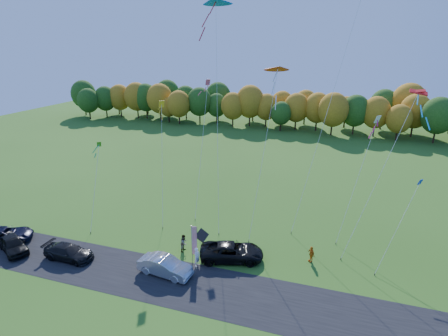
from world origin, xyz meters
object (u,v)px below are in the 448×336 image
(silver_sedan, at_px, (165,266))
(person_east, at_px, (311,254))
(black_suv, at_px, (232,252))
(feather_flag, at_px, (194,240))

(silver_sedan, xyz_separation_m, person_east, (11.94, 5.77, -0.02))
(black_suv, height_order, person_east, black_suv)
(feather_flag, bearing_deg, person_east, 18.59)
(silver_sedan, xyz_separation_m, feather_flag, (1.77, 2.35, 1.53))
(black_suv, bearing_deg, person_east, -91.12)
(silver_sedan, bearing_deg, feather_flag, -31.05)
(silver_sedan, height_order, person_east, silver_sedan)
(silver_sedan, relative_size, feather_flag, 1.27)
(feather_flag, bearing_deg, silver_sedan, -127.03)
(black_suv, bearing_deg, feather_flag, 100.75)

